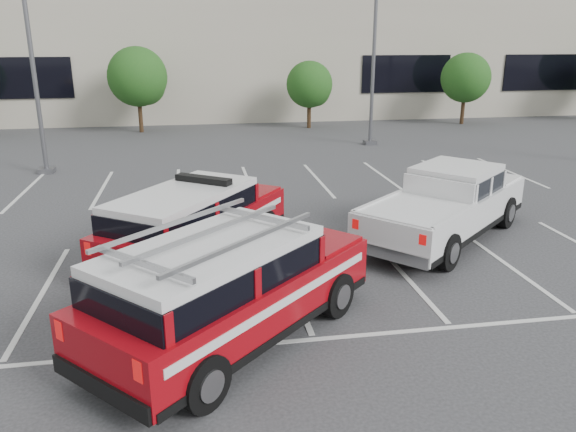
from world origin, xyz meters
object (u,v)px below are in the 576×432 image
Objects in this scene: light_pole_left at (30,40)px; fire_chief_suv at (195,227)px; tree_right at (467,79)px; ladder_suv at (229,295)px; light_pole_mid at (374,40)px; tree_mid_right at (311,86)px; tree_mid_left at (139,79)px; convention_building at (219,46)px; white_pickup at (446,211)px.

fire_chief_suv is at bearing -60.31° from light_pole_left.
light_pole_left is at bearing 154.98° from fire_chief_suv.
tree_right is 0.78× the size of ladder_suv.
tree_right reaches higher than fire_chief_suv.
light_pole_mid is 17.56m from fire_chief_suv.
ladder_suv is (-8.51, -18.60, -4.28)m from light_pole_mid.
light_pole_left is (-13.09, -10.05, 2.68)m from tree_mid_right.
tree_mid_right is 16.72m from light_pole_left.
ladder_suv is at bearing -46.95° from fire_chief_suv.
tree_mid_left is at bearing 153.08° from light_pole_mid.
light_pole_left is 12.73m from fire_chief_suv.
tree_mid_right reaches higher than ladder_suv.
tree_right is 25.30m from light_pole_left.
convention_building is 13.58× the size of tree_right.
light_pole_mid reaches higher than ladder_suv.
tree_mid_left is 13.53m from light_pole_mid.
convention_building is 30.50m from white_pickup.
tree_mid_right is at bearing 37.50° from light_pole_left.
tree_right is 0.76× the size of fire_chief_suv.
tree_mid_left reaches higher than ladder_suv.
tree_mid_right is 20.16m from white_pickup.
ladder_suv is at bearing -82.14° from tree_mid_left.
fire_chief_suv is (-17.17, -20.43, -1.96)m from tree_right.
tree_right is at bearing 36.77° from light_pole_mid.
light_pole_mid is at bearing -143.23° from tree_right.
white_pickup is at bearing -99.28° from light_pole_mid.
light_pole_left is (-3.09, -10.05, 2.14)m from tree_mid_left.
tree_right is at bearing 111.18° from white_pickup.
fire_chief_suv is at bearing 143.82° from ladder_suv.
tree_mid_left is 20.00m from tree_right.
white_pickup is 7.71m from ladder_suv.
tree_right is (20.00, -0.00, -0.27)m from tree_mid_left.
light_pole_left is at bearing 160.04° from ladder_suv.
tree_mid_left is 10.01m from tree_mid_right.
tree_right is at bearing 0.00° from tree_mid_right.
light_pole_left is 16.54m from ladder_suv.
tree_right is 0.72× the size of white_pickup.
tree_mid_right is 0.39× the size of light_pole_left.
convention_building is at bearing 67.61° from light_pole_left.
ladder_suv is at bearing -92.80° from convention_building.
white_pickup is (-0.38, -20.08, -1.73)m from tree_mid_right.
tree_mid_left is 0.78× the size of white_pickup.
tree_mid_left is at bearing 180.00° from tree_right.
light_pole_left is 1.00× the size of light_pole_mid.
tree_mid_right is 6.88m from light_pole_mid.
light_pole_left reaches higher than tree_right.
convention_building reaches higher than light_pole_mid.
tree_mid_right is 0.70× the size of ladder_suv.
tree_right is 26.76m from fire_chief_suv.
convention_building is at bearing 113.26° from light_pole_mid.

